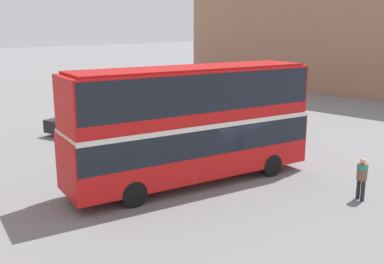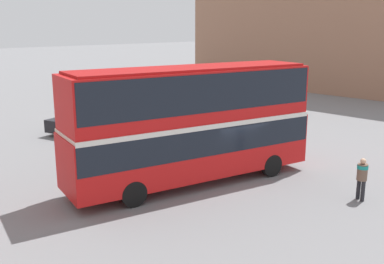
# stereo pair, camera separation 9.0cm
# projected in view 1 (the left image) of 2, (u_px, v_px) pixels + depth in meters

# --- Properties ---
(ground_plane) EXTENTS (240.00, 240.00, 0.00)m
(ground_plane) POSITION_uv_depth(u_px,v_px,m) (228.00, 178.00, 19.73)
(ground_plane) COLOR slate
(building_row_right) EXTENTS (9.90, 30.23, 16.31)m
(building_row_right) POSITION_uv_depth(u_px,v_px,m) (328.00, 9.00, 46.78)
(building_row_right) COLOR #9E7056
(building_row_right) RESTS_ON ground_plane
(double_decker_bus) EXTENTS (11.02, 4.97, 4.92)m
(double_decker_bus) POSITION_uv_depth(u_px,v_px,m) (192.00, 118.00, 18.57)
(double_decker_bus) COLOR red
(double_decker_bus) RESTS_ON ground_plane
(pedestrian_foreground) EXTENTS (0.55, 0.55, 1.67)m
(pedestrian_foreground) POSITION_uv_depth(u_px,v_px,m) (362.00, 174.00, 17.07)
(pedestrian_foreground) COLOR #232328
(pedestrian_foreground) RESTS_ON ground_plane
(parked_car_kerb_far) EXTENTS (4.38, 2.67, 1.47)m
(parked_car_kerb_far) POSITION_uv_depth(u_px,v_px,m) (79.00, 120.00, 28.18)
(parked_car_kerb_far) COLOR black
(parked_car_kerb_far) RESTS_ON ground_plane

